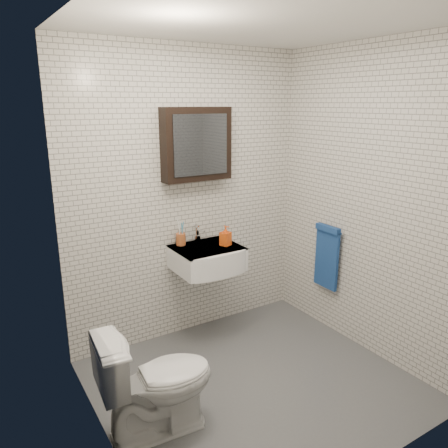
% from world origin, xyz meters
% --- Properties ---
extents(ground, '(2.20, 2.00, 0.01)m').
position_xyz_m(ground, '(0.00, 0.00, 0.01)').
color(ground, '#52555B').
rests_on(ground, ground).
extents(room_shell, '(2.22, 2.02, 2.51)m').
position_xyz_m(room_shell, '(0.00, 0.00, 1.47)').
color(room_shell, silver).
rests_on(room_shell, ground).
extents(washbasin, '(0.55, 0.50, 0.20)m').
position_xyz_m(washbasin, '(0.05, 0.73, 0.76)').
color(washbasin, white).
rests_on(washbasin, room_shell).
extents(faucet, '(0.06, 0.20, 0.15)m').
position_xyz_m(faucet, '(0.05, 0.93, 0.92)').
color(faucet, silver).
rests_on(faucet, washbasin).
extents(mirror_cabinet, '(0.60, 0.15, 0.60)m').
position_xyz_m(mirror_cabinet, '(0.05, 0.93, 1.70)').
color(mirror_cabinet, black).
rests_on(mirror_cabinet, room_shell).
extents(towel_rail, '(0.09, 0.30, 0.58)m').
position_xyz_m(towel_rail, '(1.04, 0.35, 0.72)').
color(towel_rail, silver).
rests_on(towel_rail, room_shell).
extents(toothbrush_cup, '(0.09, 0.09, 0.23)m').
position_xyz_m(toothbrush_cup, '(-0.11, 0.94, 0.91)').
color(toothbrush_cup, '#A8542A').
rests_on(toothbrush_cup, washbasin).
extents(soap_bottle, '(0.10, 0.10, 0.17)m').
position_xyz_m(soap_bottle, '(0.21, 0.72, 0.94)').
color(soap_bottle, orange).
rests_on(soap_bottle, washbasin).
extents(toilet, '(0.74, 0.46, 0.73)m').
position_xyz_m(toilet, '(-0.80, -0.07, 0.36)').
color(toilet, white).
rests_on(toilet, ground).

